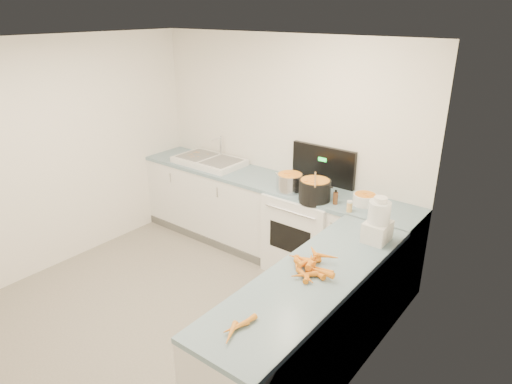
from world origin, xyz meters
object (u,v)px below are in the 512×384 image
Objects in this scene: mixing_bowl at (365,199)px; spice_jar at (349,207)px; steel_pot at (290,183)px; food_processor at (378,222)px; sink at (209,161)px; stove at (307,230)px; black_pot at (315,191)px; extract_bottle at (335,198)px.

spice_jar is (-0.04, -0.25, -0.01)m from mixing_bowl.
food_processor reaches higher than steel_pot.
steel_pot is at bearing 157.93° from food_processor.
food_processor is (1.19, -0.48, 0.08)m from steel_pot.
mixing_bowl is at bearing 0.31° from sink.
steel_pot is at bearing -141.63° from stove.
black_pot is at bearing 153.14° from food_processor.
steel_pot is 0.34m from black_pot.
stove reaches higher than steel_pot.
stove is at bearing 149.65° from food_processor.
sink is 3.67× the size of mixing_bowl.
food_processor is (2.49, -0.62, 0.13)m from sink.
black_pot reaches higher than spice_jar.
steel_pot is 1.20× the size of mixing_bowl.
black_pot is 2.59× the size of extract_bottle.
steel_pot is 3.00× the size of spice_jar.
food_processor is at bearing -22.07° from steel_pot.
sink is 2.57m from food_processor.
food_processor is (0.64, -0.47, 0.11)m from extract_bottle.
spice_jar is (2.04, -0.24, 0.01)m from sink.
extract_bottle is 0.21m from spice_jar.
mixing_bowl is at bearing 80.99° from spice_jar.
sink is 1.30m from steel_pot.
black_pot is (1.63, -0.19, 0.06)m from sink.
black_pot is at bearing -171.97° from extract_bottle.
extract_bottle is 1.32× the size of spice_jar.
black_pot is 3.41× the size of spice_jar.
steel_pot is at bearing -169.15° from mixing_bowl.
stove reaches higher than spice_jar.
black_pot is 0.97m from food_processor.
sink reaches higher than extract_bottle.
sink is 2.68× the size of black_pot.
sink reaches higher than spice_jar.
stove reaches higher than food_processor.
food_processor is (0.45, -0.39, 0.12)m from spice_jar.
spice_jar is 0.24× the size of food_processor.
stove is at bearing 38.37° from steel_pot.
mixing_bowl is 0.60× the size of food_processor.
spice_jar is at bearing -6.61° from sink.
steel_pot is (1.29, -0.14, 0.05)m from sink.
sink reaches higher than mixing_bowl.
black_pot is at bearing -8.13° from steel_pot.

